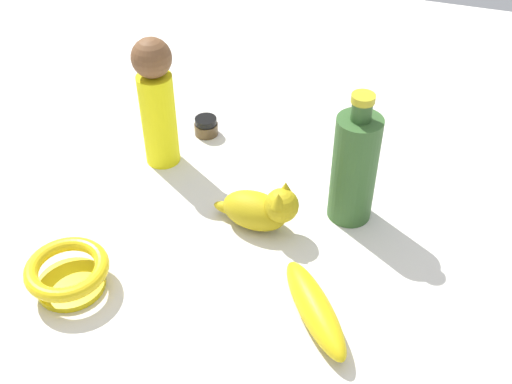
% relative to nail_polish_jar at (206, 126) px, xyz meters
% --- Properties ---
extents(ground, '(2.00, 2.00, 0.00)m').
position_rel_nail_polish_jar_xyz_m(ground, '(0.17, -0.19, -0.02)').
color(ground, silver).
extents(nail_polish_jar, '(0.05, 0.05, 0.04)m').
position_rel_nail_polish_jar_xyz_m(nail_polish_jar, '(0.00, 0.00, 0.00)').
color(nail_polish_jar, brown).
rests_on(nail_polish_jar, ground).
extents(cat_figurine, '(0.15, 0.08, 0.10)m').
position_rel_nail_polish_jar_xyz_m(cat_figurine, '(0.19, -0.23, 0.02)').
color(cat_figurine, '#B59E14').
rests_on(cat_figurine, ground).
extents(person_figure_adult, '(0.07, 0.07, 0.25)m').
position_rel_nail_polish_jar_xyz_m(person_figure_adult, '(-0.05, -0.11, 0.11)').
color(person_figure_adult, yellow).
rests_on(person_figure_adult, ground).
extents(bowl, '(0.13, 0.13, 0.05)m').
position_rel_nail_polish_jar_xyz_m(bowl, '(-0.04, -0.45, 0.01)').
color(bowl, gold).
rests_on(bowl, ground).
extents(banana, '(0.15, 0.18, 0.05)m').
position_rel_nail_polish_jar_xyz_m(banana, '(0.33, -0.39, 0.01)').
color(banana, gold).
rests_on(banana, ground).
extents(bottle_tall, '(0.07, 0.07, 0.24)m').
position_rel_nail_polish_jar_xyz_m(bottle_tall, '(0.33, -0.15, 0.09)').
color(bottle_tall, '#325928').
rests_on(bottle_tall, ground).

